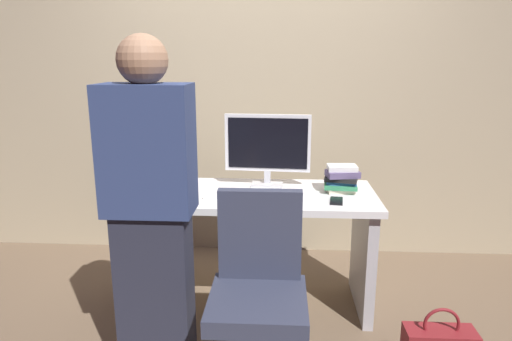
# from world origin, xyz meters

# --- Properties ---
(ground_plane) EXTENTS (9.00, 9.00, 0.00)m
(ground_plane) POSITION_xyz_m (0.00, 0.00, 0.00)
(ground_plane) COLOR brown
(wall_back) EXTENTS (6.40, 0.10, 3.00)m
(wall_back) POSITION_xyz_m (0.00, 0.91, 1.50)
(wall_back) COLOR tan
(wall_back) RESTS_ON ground
(desk) EXTENTS (1.44, 0.65, 0.74)m
(desk) POSITION_xyz_m (0.00, 0.00, 0.51)
(desk) COLOR white
(desk) RESTS_ON ground
(office_chair) EXTENTS (0.52, 0.52, 0.94)m
(office_chair) POSITION_xyz_m (0.05, -0.75, 0.43)
(office_chair) COLOR black
(office_chair) RESTS_ON ground
(person_at_desk) EXTENTS (0.40, 0.24, 1.64)m
(person_at_desk) POSITION_xyz_m (-0.45, -0.70, 0.84)
(person_at_desk) COLOR #262838
(person_at_desk) RESTS_ON ground
(monitor) EXTENTS (0.54, 0.15, 0.46)m
(monitor) POSITION_xyz_m (0.06, 0.16, 1.00)
(monitor) COLOR silver
(monitor) RESTS_ON desk
(keyboard) EXTENTS (0.43, 0.14, 0.02)m
(keyboard) POSITION_xyz_m (-0.09, -0.09, 0.75)
(keyboard) COLOR white
(keyboard) RESTS_ON desk
(mouse) EXTENTS (0.06, 0.10, 0.03)m
(mouse) POSITION_xyz_m (0.24, -0.10, 0.76)
(mouse) COLOR white
(mouse) RESTS_ON desk
(cup_near_keyboard) EXTENTS (0.07, 0.07, 0.10)m
(cup_near_keyboard) POSITION_xyz_m (-0.36, -0.19, 0.79)
(cup_near_keyboard) COLOR white
(cup_near_keyboard) RESTS_ON desk
(cup_by_monitor) EXTENTS (0.07, 0.07, 0.09)m
(cup_by_monitor) POSITION_xyz_m (-0.51, 0.17, 0.79)
(cup_by_monitor) COLOR #D84C3F
(cup_by_monitor) RESTS_ON desk
(book_stack) EXTENTS (0.22, 0.20, 0.16)m
(book_stack) POSITION_xyz_m (0.52, 0.05, 0.82)
(book_stack) COLOR beige
(book_stack) RESTS_ON desk
(cell_phone) EXTENTS (0.09, 0.15, 0.01)m
(cell_phone) POSITION_xyz_m (0.47, -0.15, 0.75)
(cell_phone) COLOR black
(cell_phone) RESTS_ON desk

